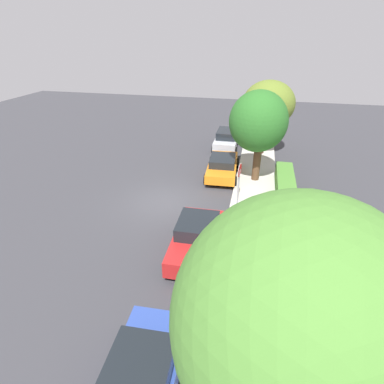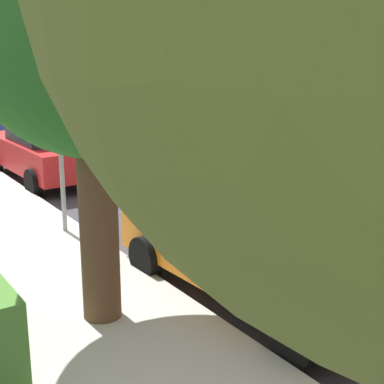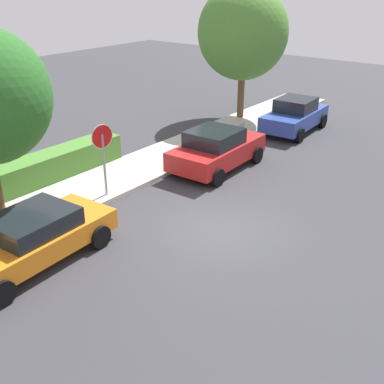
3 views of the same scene
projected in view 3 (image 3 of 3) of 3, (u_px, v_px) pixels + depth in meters
ground_plane at (215, 230)px, 13.81m from camera, size 60.00×60.00×0.00m
sidewalk_curb at (99, 185)px, 16.52m from camera, size 32.00×2.48×0.14m
stop_sign at (103, 149)px, 15.03m from camera, size 0.77×0.13×2.50m
parked_car_orange at (31, 238)px, 12.02m from camera, size 4.54×2.21×1.32m
parked_car_red at (216, 149)px, 17.78m from camera, size 4.10×2.18×1.54m
parked_car_blue at (295, 115)px, 21.98m from camera, size 4.01×2.11×1.55m
street_tree_near_corner at (243, 32)px, 22.53m from camera, size 4.26×4.26×6.38m
fire_hydrant at (241, 129)px, 21.45m from camera, size 0.30×0.22×0.72m
front_yard_hedge at (36, 173)px, 16.35m from camera, size 7.08×0.99×1.05m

